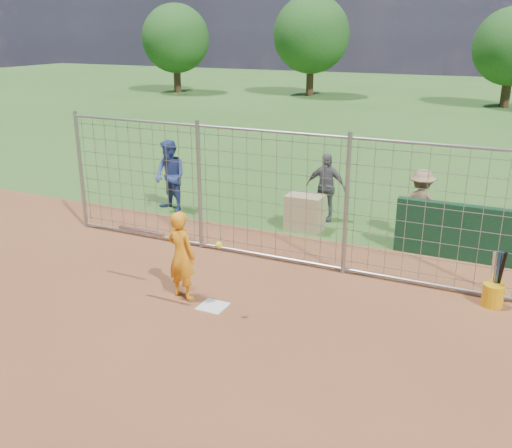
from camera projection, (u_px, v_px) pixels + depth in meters
The scene contains 12 objects.
ground at pixel (219, 302), 9.37m from camera, with size 100.00×100.00×0.00m, color #2D591E.
infield_dirt at pixel (98, 405), 6.80m from camera, with size 18.00×18.00×0.00m, color brown.
home_plate at pixel (213, 306), 9.20m from camera, with size 0.43×0.43×0.02m, color silver.
dugout_wall at pixel (464, 233), 10.91m from camera, with size 2.60×0.20×1.10m, color #11381E.
batter at pixel (181, 255), 9.30m from camera, with size 0.55×0.36×1.51m, color orange.
bystander_a at pixel (170, 176), 13.78m from camera, with size 0.85×0.66×1.74m, color navy.
bystander_b at pixel (325, 187), 13.13m from camera, with size 0.93×0.39×1.59m, color #545559.
bystander_c at pixel (420, 205), 11.88m from camera, with size 0.99×0.57×1.53m, color #8E714D.
equipment_bin at pixel (305, 213), 12.59m from camera, with size 0.80×0.55×0.80m, color tan.
equipment_in_play at pixel (159, 234), 8.99m from camera, with size 1.88×0.11×0.10m.
bucket_with_bats at pixel (493, 292), 9.16m from camera, with size 0.34×0.36×0.97m.
backstop_fence at pixel (269, 197), 10.67m from camera, with size 9.08×0.08×2.60m.
Camera 1 is at (4.14, -7.38, 4.27)m, focal length 40.00 mm.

